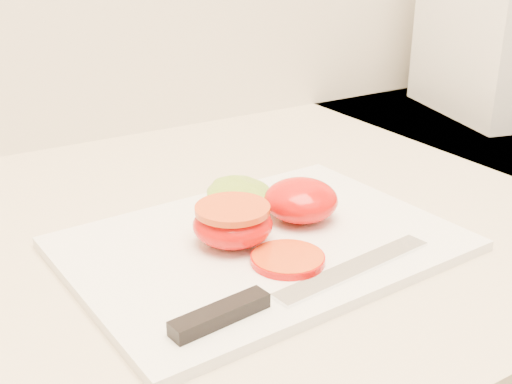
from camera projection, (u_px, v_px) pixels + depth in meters
cutting_board at (262, 244)px, 0.61m from camera, size 0.37×0.27×0.01m
tomato_half_dome at (301, 200)px, 0.64m from camera, size 0.07×0.07×0.04m
tomato_half_cut at (233, 223)px, 0.59m from camera, size 0.07×0.07×0.04m
tomato_slice_0 at (288, 259)px, 0.56m from camera, size 0.06×0.06×0.01m
lettuce_leaf_0 at (241, 195)px, 0.68m from camera, size 0.12×0.12×0.02m
knife at (278, 294)px, 0.51m from camera, size 0.26×0.04×0.01m
appliance at (511, 17)px, 1.01m from camera, size 0.26×0.30×0.30m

